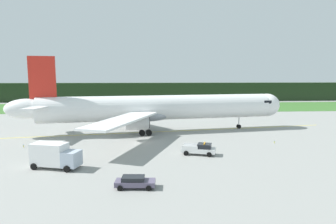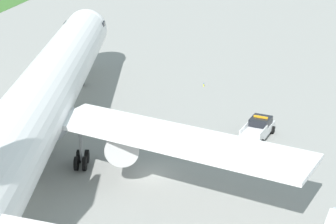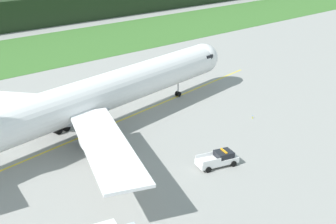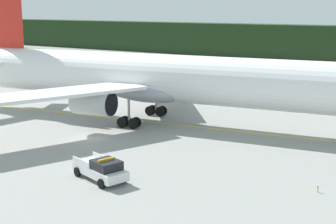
{
  "view_description": "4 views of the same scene",
  "coord_description": "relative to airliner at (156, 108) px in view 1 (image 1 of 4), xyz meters",
  "views": [
    {
      "loc": [
        1.54,
        -52.14,
        12.3
      ],
      "look_at": [
        5.67,
        8.13,
        4.55
      ],
      "focal_mm": 30.54,
      "sensor_mm": 36.0,
      "label": 1
    },
    {
      "loc": [
        -41.75,
        -8.3,
        21.63
      ],
      "look_at": [
        5.15,
        -1.12,
        3.76
      ],
      "focal_mm": 61.21,
      "sensor_mm": 36.0,
      "label": 2
    },
    {
      "loc": [
        -27.36,
        -41.36,
        26.94
      ],
      "look_at": [
        8.71,
        -0.62,
        4.74
      ],
      "focal_mm": 47.65,
      "sensor_mm": 36.0,
      "label": 3
    },
    {
      "loc": [
        33.82,
        -37.24,
        13.33
      ],
      "look_at": [
        8.54,
        1.83,
        3.38
      ],
      "focal_mm": 53.02,
      "sensor_mm": 36.0,
      "label": 4
    }
  ],
  "objects": [
    {
      "name": "grass_verge",
      "position": [
        -3.18,
        48.84,
        -5.2
      ],
      "size": [
        320.0,
        32.97,
        0.04
      ],
      "primitive_type": "cube",
      "color": "#3A6A2B",
      "rests_on": "ground"
    },
    {
      "name": "taxiway_edge_light_west",
      "position": [
        -23.2,
        -12.1,
        -4.96
      ],
      "size": [
        0.12,
        0.12,
        0.48
      ],
      "color": "yellow",
      "rests_on": "ground"
    },
    {
      "name": "airliner",
      "position": [
        0.0,
        0.0,
        0.0
      ],
      "size": [
        59.84,
        43.07,
        16.08
      ],
      "color": "white",
      "rests_on": "ground"
    },
    {
      "name": "staff_car",
      "position": [
        -3.24,
        -31.33,
        -4.52
      ],
      "size": [
        4.5,
        2.22,
        1.3
      ],
      "color": "#5A516B",
      "rests_on": "ground"
    },
    {
      "name": "ops_pickup_truck",
      "position": [
        6.28,
        -18.69,
        -4.32
      ],
      "size": [
        5.56,
        3.42,
        1.94
      ],
      "color": "silver",
      "rests_on": "ground"
    },
    {
      "name": "ground",
      "position": [
        -3.18,
        -9.53,
        -5.22
      ],
      "size": [
        320.0,
        320.0,
        0.0
      ],
      "primitive_type": "plane",
      "color": "gray"
    },
    {
      "name": "distant_tree_line",
      "position": [
        -3.18,
        76.3,
        -0.85
      ],
      "size": [
        288.0,
        7.07,
        8.75
      ],
      "primitive_type": "cube",
      "color": "#21341C",
      "rests_on": "ground"
    },
    {
      "name": "taxiway_centerline_main",
      "position": [
        0.62,
        0.09,
        -5.22
      ],
      "size": [
        79.08,
        11.97,
        0.01
      ],
      "primitive_type": "cube",
      "rotation": [
        0.0,
        0.0,
        0.15
      ],
      "color": "yellow",
      "rests_on": "ground"
    },
    {
      "name": "catering_truck",
      "position": [
        -14.18,
        -23.86,
        -3.44
      ],
      "size": [
        6.82,
        4.1,
        3.55
      ],
      "color": "#A7B5C8",
      "rests_on": "ground"
    },
    {
      "name": "taxiway_edge_light_east",
      "position": [
        21.24,
        -12.1,
        -4.97
      ],
      "size": [
        0.12,
        0.12,
        0.48
      ],
      "color": "yellow",
      "rests_on": "ground"
    }
  ]
}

